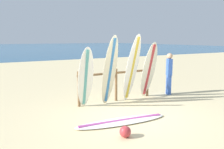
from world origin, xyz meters
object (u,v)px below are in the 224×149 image
object	(u,v)px
surfboard_rack	(116,80)
surfboard_leaning_far_left	(86,78)
beachgoer_standing	(169,72)
beach_ball	(125,132)
surfboard_lying_on_sand	(122,121)
surfboard_leaning_center	(149,70)
surfboard_leaning_center_left	(132,69)
surfboard_leaning_left	(110,71)

from	to	relation	value
surfboard_rack	surfboard_leaning_far_left	size ratio (longest dim) A/B	1.47
beachgoer_standing	beach_ball	world-z (taller)	beachgoer_standing
surfboard_leaning_far_left	beachgoer_standing	xyz separation A→B (m)	(3.70, 0.20, -0.09)
surfboard_leaning_far_left	surfboard_lying_on_sand	distance (m)	1.85
surfboard_leaning_far_left	beach_ball	xyz separation A→B (m)	(-0.04, -2.35, -0.88)
surfboard_leaning_center	surfboard_lying_on_sand	bearing A→B (deg)	-143.03
surfboard_rack	beachgoer_standing	bearing A→B (deg)	-5.53
surfboard_rack	surfboard_leaning_far_left	bearing A→B (deg)	-162.86
surfboard_leaning_center_left	surfboard_leaning_center	bearing A→B (deg)	10.03
surfboard_leaning_center_left	beachgoer_standing	distance (m)	1.97
surfboard_leaning_center	beach_ball	xyz separation A→B (m)	(-2.68, -2.52, -0.93)
surfboard_lying_on_sand	beach_ball	bearing A→B (deg)	-117.73
surfboard_lying_on_sand	surfboard_leaning_center_left	bearing A→B (deg)	48.32
surfboard_leaning_left	beachgoer_standing	world-z (taller)	surfboard_leaning_left
surfboard_leaning_left	surfboard_rack	bearing A→B (deg)	39.55
surfboard_leaning_left	surfboard_leaning_center	distance (m)	1.77
surfboard_leaning_left	surfboard_leaning_center	xyz separation A→B (m)	(1.76, 0.15, -0.12)
surfboard_rack	surfboard_leaning_center_left	bearing A→B (deg)	-46.36
surfboard_rack	surfboard_leaning_far_left	xyz separation A→B (m)	(-1.37, -0.42, 0.25)
surfboard_lying_on_sand	surfboard_leaning_left	bearing A→B (deg)	72.59
surfboard_leaning_left	surfboard_leaning_center	bearing A→B (deg)	4.75
surfboard_rack	surfboard_leaning_center	bearing A→B (deg)	-11.43
surfboard_leaning_center	surfboard_leaning_left	bearing A→B (deg)	-175.25
surfboard_rack	surfboard_lying_on_sand	distance (m)	2.30
surfboard_leaning_left	surfboard_lying_on_sand	world-z (taller)	surfboard_leaning_left
surfboard_leaning_left	surfboard_lying_on_sand	xyz separation A→B (m)	(-0.48, -1.54, -1.15)
beach_ball	surfboard_leaning_far_left	bearing A→B (deg)	88.98
beachgoer_standing	surfboard_leaning_left	bearing A→B (deg)	-176.41
surfboard_leaning_far_left	surfboard_leaning_left	distance (m)	0.89
beachgoer_standing	surfboard_leaning_center_left	bearing A→B (deg)	-174.52
surfboard_rack	surfboard_leaning_center	size ratio (longest dim) A/B	1.39
surfboard_leaning_center_left	surfboard_leaning_center	size ratio (longest dim) A/B	1.13
surfboard_leaning_far_left	beachgoer_standing	bearing A→B (deg)	3.01
surfboard_leaning_left	beach_ball	distance (m)	2.75
beachgoer_standing	beach_ball	xyz separation A→B (m)	(-3.75, -2.55, -0.79)
surfboard_leaning_center	beach_ball	distance (m)	3.79
surfboard_leaning_far_left	surfboard_leaning_center	bearing A→B (deg)	3.56
surfboard_lying_on_sand	beach_ball	size ratio (longest dim) A/B	9.99
surfboard_leaning_far_left	surfboard_leaning_center_left	bearing A→B (deg)	0.28
surfboard_leaning_far_left	beachgoer_standing	size ratio (longest dim) A/B	1.21
surfboard_leaning_far_left	surfboard_lying_on_sand	bearing A→B (deg)	-75.57
surfboard_rack	surfboard_leaning_center_left	size ratio (longest dim) A/B	1.23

